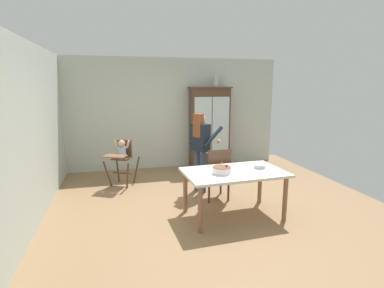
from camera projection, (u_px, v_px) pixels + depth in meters
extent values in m
plane|color=#93704C|center=(204.00, 205.00, 5.25)|extent=(6.24, 6.24, 0.00)
cube|color=beige|center=(174.00, 113.00, 7.48)|extent=(5.32, 0.06, 2.70)
cube|color=beige|center=(31.00, 135.00, 4.35)|extent=(0.06, 5.32, 2.70)
cube|color=#4C3323|center=(209.00, 128.00, 7.51)|extent=(0.96, 0.42, 1.97)
cube|color=#4C3323|center=(210.00, 87.00, 7.31)|extent=(1.02, 0.48, 0.04)
cube|color=silver|center=(203.00, 126.00, 7.23)|extent=(0.43, 0.01, 1.38)
cube|color=silver|center=(221.00, 125.00, 7.34)|extent=(0.43, 0.01, 1.38)
cube|color=#4C3323|center=(209.00, 124.00, 7.49)|extent=(0.88, 0.36, 0.02)
cylinder|color=#B2B7B2|center=(216.00, 82.00, 7.33)|extent=(0.13, 0.13, 0.22)
cylinder|color=#B2B7B2|center=(216.00, 76.00, 7.30)|extent=(0.07, 0.07, 0.05)
cylinder|color=#4C3323|center=(108.00, 174.00, 6.08)|extent=(0.18, 0.09, 0.56)
cylinder|color=#4C3323|center=(128.00, 176.00, 5.99)|extent=(0.09, 0.18, 0.56)
cylinder|color=#4C3323|center=(118.00, 168.00, 6.50)|extent=(0.09, 0.18, 0.56)
cylinder|color=#4C3323|center=(137.00, 170.00, 6.41)|extent=(0.18, 0.09, 0.56)
cube|color=#4C3323|center=(122.00, 173.00, 6.25)|extent=(0.39, 0.23, 0.02)
cube|color=#4C3323|center=(122.00, 158.00, 6.19)|extent=(0.46, 0.46, 0.02)
cube|color=#4C3323|center=(125.00, 148.00, 6.30)|extent=(0.29, 0.17, 0.34)
cube|color=brown|center=(115.00, 156.00, 5.91)|extent=(0.50, 0.42, 0.02)
cylinder|color=#9EBCD1|center=(122.00, 152.00, 6.18)|extent=(0.17, 0.17, 0.22)
sphere|color=tan|center=(122.00, 144.00, 6.15)|extent=(0.15, 0.15, 0.15)
cylinder|color=tan|center=(115.00, 144.00, 6.18)|extent=(0.11, 0.08, 0.17)
cylinder|color=tan|center=(128.00, 144.00, 6.12)|extent=(0.11, 0.08, 0.17)
cylinder|color=#33425B|center=(203.00, 172.00, 5.78)|extent=(0.11, 0.11, 0.82)
cylinder|color=#33425B|center=(197.00, 170.00, 5.90)|extent=(0.11, 0.11, 0.82)
cube|color=#19232D|center=(200.00, 137.00, 5.71)|extent=(0.35, 0.41, 0.52)
cube|color=white|center=(204.00, 137.00, 5.78)|extent=(0.04, 0.06, 0.49)
sphere|color=tan|center=(200.00, 119.00, 5.64)|extent=(0.19, 0.19, 0.19)
cube|color=brown|center=(198.00, 125.00, 5.63)|extent=(0.18, 0.22, 0.44)
cylinder|color=#19232D|center=(213.00, 137.00, 5.65)|extent=(0.47, 0.29, 0.37)
sphere|color=tan|center=(219.00, 141.00, 5.78)|extent=(0.08, 0.08, 0.08)
cylinder|color=#19232D|center=(198.00, 134.00, 5.94)|extent=(0.47, 0.29, 0.37)
sphere|color=tan|center=(204.00, 139.00, 6.07)|extent=(0.08, 0.08, 0.08)
cube|color=silver|center=(234.00, 172.00, 4.68)|extent=(1.60, 1.01, 0.04)
cylinder|color=brown|center=(200.00, 209.00, 4.20)|extent=(0.07, 0.07, 0.70)
cylinder|color=brown|center=(285.00, 199.00, 4.60)|extent=(0.07, 0.07, 0.70)
cylinder|color=brown|center=(185.00, 191.00, 4.91)|extent=(0.07, 0.07, 0.70)
cylinder|color=brown|center=(260.00, 183.00, 5.31)|extent=(0.07, 0.07, 0.70)
cylinder|color=white|center=(222.00, 170.00, 4.55)|extent=(0.28, 0.28, 0.10)
cylinder|color=brown|center=(222.00, 167.00, 4.53)|extent=(0.27, 0.27, 0.01)
cylinder|color=#F2E5CC|center=(222.00, 165.00, 4.53)|extent=(0.01, 0.01, 0.06)
cone|color=yellow|center=(222.00, 162.00, 4.52)|extent=(0.02, 0.02, 0.02)
sphere|color=red|center=(227.00, 166.00, 4.51)|extent=(0.04, 0.04, 0.04)
cylinder|color=#B2BCC6|center=(260.00, 166.00, 4.84)|extent=(0.18, 0.18, 0.05)
cylinder|color=#4C3323|center=(221.00, 182.00, 5.74)|extent=(0.04, 0.04, 0.45)
cylinder|color=#4C3323|center=(202.00, 184.00, 5.64)|extent=(0.04, 0.04, 0.45)
cylinder|color=#4C3323|center=(228.00, 189.00, 5.39)|extent=(0.04, 0.04, 0.45)
cylinder|color=#4C3323|center=(209.00, 191.00, 5.29)|extent=(0.04, 0.04, 0.45)
cube|color=brown|center=(215.00, 174.00, 5.47)|extent=(0.46, 0.46, 0.03)
cube|color=#4C3323|center=(220.00, 163.00, 5.23)|extent=(0.42, 0.06, 0.48)
cylinder|color=#4C3323|center=(230.00, 162.00, 5.28)|extent=(0.03, 0.03, 0.48)
cylinder|color=#4C3323|center=(209.00, 164.00, 5.18)|extent=(0.03, 0.03, 0.48)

